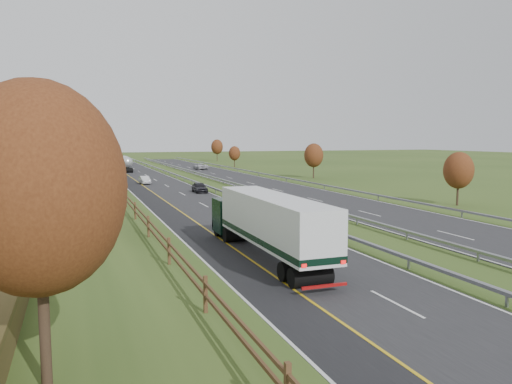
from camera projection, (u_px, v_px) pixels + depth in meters
The scene contains 19 objects.
ground at pixel (215, 187), 77.29m from camera, with size 400.00×400.00×0.00m, color #314819.
near_carriageway at pixel (158, 186), 79.24m from camera, with size 10.50×200.00×0.04m, color black.
far_carriageway at pixel (255, 182), 84.84m from camera, with size 10.50×200.00×0.04m, color black.
hard_shoulder at pixel (134, 186), 77.97m from camera, with size 3.00×200.00×0.04m, color black.
lane_markings at pixel (197, 184), 81.30m from camera, with size 26.75×200.00×0.01m.
embankment_left at pixel (70, 182), 74.72m from camera, with size 12.00×200.00×2.00m, color #314819.
hedge_left at pixel (56, 172), 73.88m from camera, with size 2.20×180.00×1.10m, color #393817.
fence_left at pixel (102, 170), 75.68m from camera, with size 0.12×189.06×1.20m.
median_barrier_near at pixel (193, 181), 81.11m from camera, with size 0.32×200.00×0.71m.
median_barrier_far at pixel (223, 180), 82.84m from camera, with size 0.32×200.00×0.71m.
outer_barrier_far at pixel (287, 178), 86.75m from camera, with size 0.32×200.00×0.71m.
trees_left at pixel (71, 146), 71.12m from camera, with size 6.64×164.30×7.66m.
trees_far at pixel (266, 152), 116.20m from camera, with size 8.45×118.60×7.12m.
box_lorry at pixel (266, 223), 30.83m from camera, with size 2.58×16.28×4.06m.
road_tanker at pixel (125, 163), 112.95m from camera, with size 2.40×11.22×3.46m.
car_dark_near at pixel (200, 187), 69.08m from camera, with size 1.68×4.17×1.42m, color black.
car_silver_mid at pixel (145, 180), 81.87m from camera, with size 1.37×3.93×1.30m, color silver.
car_small_far at pixel (119, 161), 148.08m from camera, with size 2.04×5.03×1.46m, color #162047.
car_oncoming at pixel (201, 166), 119.76m from camera, with size 2.49×5.41×1.50m, color silver.
Camera 1 is at (-12.24, -19.49, 7.53)m, focal length 35.00 mm.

